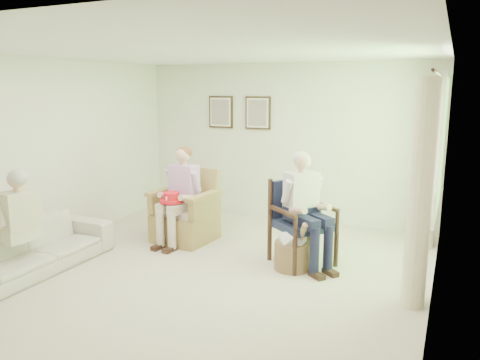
{
  "coord_description": "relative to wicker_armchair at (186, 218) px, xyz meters",
  "views": [
    {
      "loc": [
        2.59,
        -4.62,
        2.19
      ],
      "look_at": [
        0.17,
        0.64,
        1.05
      ],
      "focal_mm": 35.0,
      "sensor_mm": 36.0,
      "label": 1
    }
  ],
  "objects": [
    {
      "name": "hatbox",
      "position": [
        1.77,
        -0.44,
        -0.07
      ],
      "size": [
        0.59,
        0.59,
        0.65
      ],
      "color": "tan",
      "rests_on": "ground"
    },
    {
      "name": "window",
      "position": [
        3.34,
        0.16,
        1.26
      ],
      "size": [
        0.13,
        2.5,
        1.63
      ],
      "color": "#2D6B23",
      "rests_on": "right_wall"
    },
    {
      "name": "right_wall",
      "position": [
        3.37,
        -1.04,
        0.97
      ],
      "size": [
        0.04,
        5.5,
        2.6
      ],
      "primitive_type": "cube",
      "color": "silver",
      "rests_on": "ground"
    },
    {
      "name": "wicker_armchair",
      "position": [
        0.0,
        0.0,
        0.0
      ],
      "size": [
        0.81,
        0.8,
        1.03
      ],
      "rotation": [
        0.0,
        0.0,
        -0.09
      ],
      "color": "tan",
      "rests_on": "ground"
    },
    {
      "name": "person_dark",
      "position": [
        1.82,
        -0.28,
        0.5
      ],
      "size": [
        0.4,
        0.62,
        1.4
      ],
      "rotation": [
        0.0,
        0.0,
        0.91
      ],
      "color": "#181935",
      "rests_on": "ground"
    },
    {
      "name": "back_wall",
      "position": [
        0.87,
        1.71,
        0.97
      ],
      "size": [
        5.0,
        0.04,
        2.6
      ],
      "primitive_type": "cube",
      "color": "silver",
      "rests_on": "ground"
    },
    {
      "name": "red_hat",
      "position": [
        -0.02,
        -0.34,
        0.37
      ],
      "size": [
        0.32,
        0.32,
        0.14
      ],
      "color": "red",
      "rests_on": "person_wicker"
    },
    {
      "name": "floor",
      "position": [
        0.87,
        -1.04,
        -0.33
      ],
      "size": [
        5.5,
        5.5,
        0.0
      ],
      "primitive_type": "plane",
      "color": "beige",
      "rests_on": "ground"
    },
    {
      "name": "ceiling",
      "position": [
        0.87,
        -1.04,
        2.27
      ],
      "size": [
        5.0,
        5.5,
        0.02
      ],
      "primitive_type": "cube",
      "color": "white",
      "rests_on": "back_wall"
    },
    {
      "name": "sofa",
      "position": [
        -1.08,
        -1.8,
        -0.03
      ],
      "size": [
        2.03,
        0.79,
        0.59
      ],
      "primitive_type": "imported",
      "rotation": [
        0.0,
        0.0,
        1.57
      ],
      "color": "beige",
      "rests_on": "ground"
    },
    {
      "name": "person_sofa",
      "position": [
        -1.08,
        -2.0,
        0.39
      ],
      "size": [
        0.42,
        0.63,
        1.26
      ],
      "rotation": [
        0.0,
        0.0,
        -1.71
      ],
      "color": "beige",
      "rests_on": "ground"
    },
    {
      "name": "person_wicker",
      "position": [
        0.0,
        -0.14,
        0.46
      ],
      "size": [
        0.4,
        0.62,
        1.35
      ],
      "rotation": [
        0.0,
        0.0,
        -0.09
      ],
      "color": "beige",
      "rests_on": "ground"
    },
    {
      "name": "wood_armchair",
      "position": [
        1.82,
        -0.11,
        0.24
      ],
      "size": [
        0.67,
        0.63,
        1.04
      ],
      "rotation": [
        0.0,
        0.0,
        0.91
      ],
      "color": "black",
      "rests_on": "ground"
    },
    {
      "name": "left_wall",
      "position": [
        -1.63,
        -1.04,
        0.97
      ],
      "size": [
        0.04,
        5.5,
        2.6
      ],
      "primitive_type": "cube",
      "color": "silver",
      "rests_on": "ground"
    },
    {
      "name": "framed_print_right",
      "position": [
        0.42,
        1.67,
        1.45
      ],
      "size": [
        0.45,
        0.05,
        0.55
      ],
      "color": "#382114",
      "rests_on": "back_wall"
    },
    {
      "name": "curtain_right",
      "position": [
        3.2,
        1.14,
        0.82
      ],
      "size": [
        0.34,
        0.34,
        2.3
      ],
      "primitive_type": "cylinder",
      "color": "beige",
      "rests_on": "ground"
    },
    {
      "name": "framed_print_left",
      "position": [
        -0.28,
        1.67,
        1.45
      ],
      "size": [
        0.45,
        0.05,
        0.55
      ],
      "color": "#382114",
      "rests_on": "back_wall"
    },
    {
      "name": "curtain_left",
      "position": [
        3.2,
        -0.82,
        0.82
      ],
      "size": [
        0.34,
        0.34,
        2.3
      ],
      "primitive_type": "cylinder",
      "color": "beige",
      "rests_on": "ground"
    }
  ]
}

